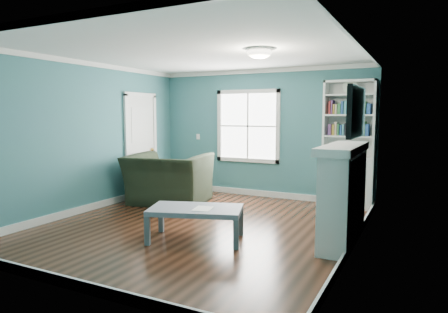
% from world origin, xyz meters
% --- Properties ---
extents(floor, '(5.00, 5.00, 0.00)m').
position_xyz_m(floor, '(0.00, 0.00, 0.00)').
color(floor, black).
rests_on(floor, ground).
extents(room_walls, '(5.00, 5.00, 5.00)m').
position_xyz_m(room_walls, '(0.00, 0.00, 1.58)').
color(room_walls, '#367574').
rests_on(room_walls, ground).
extents(trim, '(4.50, 5.00, 2.60)m').
position_xyz_m(trim, '(0.00, 0.00, 1.24)').
color(trim, white).
rests_on(trim, ground).
extents(window, '(1.40, 0.06, 1.50)m').
position_xyz_m(window, '(-0.30, 2.49, 1.45)').
color(window, white).
rests_on(window, room_walls).
extents(bookshelf, '(0.90, 0.35, 2.31)m').
position_xyz_m(bookshelf, '(1.77, 2.30, 0.92)').
color(bookshelf, silver).
rests_on(bookshelf, ground).
extents(fireplace, '(0.44, 1.58, 1.30)m').
position_xyz_m(fireplace, '(2.08, 0.20, 0.64)').
color(fireplace, black).
rests_on(fireplace, ground).
extents(tv, '(0.06, 1.10, 0.65)m').
position_xyz_m(tv, '(2.20, 0.20, 1.72)').
color(tv, black).
rests_on(tv, fireplace).
extents(door, '(0.12, 0.98, 2.17)m').
position_xyz_m(door, '(-2.22, 1.40, 1.07)').
color(door, silver).
rests_on(door, ground).
extents(ceiling_fixture, '(0.38, 0.38, 0.15)m').
position_xyz_m(ceiling_fixture, '(0.90, 0.10, 2.55)').
color(ceiling_fixture, white).
rests_on(ceiling_fixture, room_walls).
extents(light_switch, '(0.08, 0.01, 0.12)m').
position_xyz_m(light_switch, '(-1.50, 2.48, 1.20)').
color(light_switch, white).
rests_on(light_switch, room_walls).
extents(recliner, '(1.58, 1.17, 1.26)m').
position_xyz_m(recliner, '(-1.33, 1.08, 0.63)').
color(recliner, black).
rests_on(recliner, ground).
extents(coffee_table, '(1.38, 1.03, 0.45)m').
position_xyz_m(coffee_table, '(0.28, -0.61, 0.39)').
color(coffee_table, '#475055').
rests_on(coffee_table, ground).
extents(paper_sheet, '(0.28, 0.33, 0.00)m').
position_xyz_m(paper_sheet, '(0.41, -0.63, 0.45)').
color(paper_sheet, white).
rests_on(paper_sheet, coffee_table).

